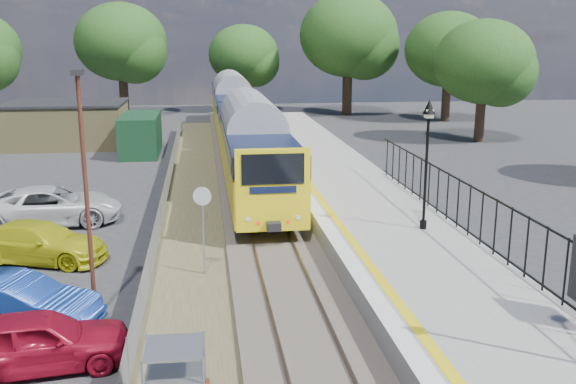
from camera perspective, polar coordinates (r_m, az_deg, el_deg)
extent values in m
plane|color=#2D2D30|center=(17.11, 1.30, -12.64)|extent=(120.00, 120.00, 0.00)
cube|color=#473F38|center=(26.35, -2.06, -2.87)|extent=(3.40, 80.00, 0.20)
cube|color=#4C472D|center=(24.35, -8.42, -4.58)|extent=(2.60, 70.00, 0.06)
cube|color=brown|center=(26.26, -3.63, -2.68)|extent=(0.07, 80.00, 0.14)
cube|color=brown|center=(26.39, -0.51, -2.57)|extent=(0.07, 80.00, 0.14)
cube|color=gray|center=(25.11, 7.98, -3.00)|extent=(5.00, 70.00, 0.90)
cube|color=silver|center=(24.48, 2.93, -2.21)|extent=(0.50, 70.00, 0.01)
cube|color=yellow|center=(24.58, 4.08, -2.16)|extent=(0.30, 70.00, 0.01)
cylinder|color=black|center=(23.44, 11.92, -2.84)|extent=(0.24, 0.24, 0.30)
cylinder|color=black|center=(22.99, 12.15, 1.58)|extent=(0.10, 0.10, 3.70)
cube|color=black|center=(22.68, 12.39, 6.41)|extent=(0.08, 0.08, 0.30)
cube|color=beige|center=(22.66, 12.41, 6.83)|extent=(0.26, 0.26, 0.30)
cone|color=black|center=(22.64, 12.44, 7.41)|extent=(0.44, 0.44, 0.50)
cube|color=black|center=(20.40, 18.70, -1.07)|extent=(0.05, 26.00, 0.05)
cube|color=#968A55|center=(48.50, -19.06, 5.66)|extent=(8.00, 6.00, 3.00)
cube|color=black|center=(48.33, -19.20, 7.47)|extent=(8.20, 6.20, 0.15)
cube|color=#153A1D|center=(43.80, -12.95, 5.01)|extent=(2.40, 6.00, 2.60)
cylinder|color=#332319|center=(65.84, -14.36, 8.24)|extent=(0.88, 0.88, 3.85)
ellipsoid|color=#1B4517|center=(65.60, -14.64, 12.79)|extent=(8.80, 8.80, 7.48)
cylinder|color=#332319|center=(67.57, -3.89, 8.46)|extent=(0.72, 0.72, 3.15)
ellipsoid|color=#1B4517|center=(67.32, -3.95, 12.08)|extent=(7.20, 7.20, 6.12)
cylinder|color=#332319|center=(65.01, 5.27, 8.70)|extent=(0.96, 0.96, 4.20)
ellipsoid|color=#1B4517|center=(64.78, 5.39, 13.73)|extent=(9.60, 9.60, 8.16)
cylinder|color=#332319|center=(61.67, 13.86, 7.78)|extent=(0.80, 0.80, 3.50)
ellipsoid|color=#1B4517|center=(61.40, 14.11, 12.19)|extent=(8.00, 8.00, 6.80)
cylinder|color=#332319|center=(49.92, 16.68, 6.12)|extent=(0.72, 0.72, 3.15)
ellipsoid|color=#1B4517|center=(49.59, 17.01, 11.02)|extent=(7.20, 7.20, 6.12)
cube|color=yellow|center=(32.85, -3.29, 3.26)|extent=(2.80, 20.00, 1.90)
cube|color=#0E1636|center=(32.64, -3.33, 5.51)|extent=(2.82, 20.00, 0.90)
cube|color=black|center=(32.64, -3.33, 5.51)|extent=(2.82, 18.00, 0.70)
cube|color=black|center=(33.08, -3.27, 1.25)|extent=(2.00, 18.00, 0.45)
cube|color=yellow|center=(53.21, -5.02, 7.19)|extent=(2.80, 20.00, 1.90)
cube|color=#0E1636|center=(53.08, -5.05, 8.58)|extent=(2.82, 20.00, 0.90)
cube|color=black|center=(53.08, -5.05, 8.58)|extent=(2.82, 18.00, 0.70)
cube|color=black|center=(53.35, -4.99, 5.93)|extent=(2.00, 18.00, 0.45)
cube|color=black|center=(22.60, -1.35, 2.05)|extent=(2.24, 0.04, 1.10)
cylinder|color=#999EA3|center=(20.81, -7.53, -3.93)|extent=(0.06, 0.06, 2.68)
cylinder|color=silver|center=(20.40, -7.65, -0.38)|extent=(0.58, 0.20, 0.60)
cylinder|color=#53291B|center=(17.86, -17.45, -0.77)|extent=(0.12, 0.12, 6.65)
cube|color=black|center=(17.37, -18.24, 10.08)|extent=(0.25, 0.50, 0.15)
imported|color=maroon|center=(16.31, -21.31, -12.23)|extent=(4.38, 2.26, 1.42)
imported|color=navy|center=(18.60, -23.06, -9.11)|extent=(4.66, 2.70, 1.45)
imported|color=gold|center=(23.75, -21.20, -4.19)|extent=(5.07, 3.25, 1.37)
imported|color=silver|center=(28.20, -20.38, -1.17)|extent=(6.01, 3.38, 1.58)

